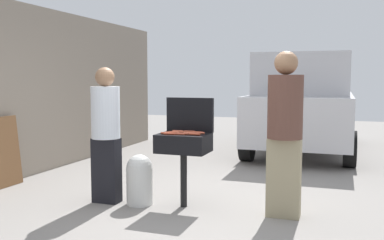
# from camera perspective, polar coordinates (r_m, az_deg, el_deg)

# --- Properties ---
(ground_plane) EXTENTS (24.00, 24.00, 0.00)m
(ground_plane) POSITION_cam_1_polar(r_m,az_deg,el_deg) (5.38, -0.03, -11.13)
(ground_plane) COLOR gray
(house_wall_side) EXTENTS (0.24, 8.00, 2.69)m
(house_wall_side) POSITION_cam_1_polar(r_m,az_deg,el_deg) (7.57, -19.79, 3.69)
(house_wall_side) COLOR gray
(house_wall_side) RESTS_ON ground
(bbq_grill) EXTENTS (0.60, 0.44, 0.88)m
(bbq_grill) POSITION_cam_1_polar(r_m,az_deg,el_deg) (5.17, -1.10, -3.37)
(bbq_grill) COLOR black
(bbq_grill) RESTS_ON ground
(grill_lid_open) EXTENTS (0.60, 0.05, 0.42)m
(grill_lid_open) POSITION_cam_1_polar(r_m,az_deg,el_deg) (5.33, -0.28, 0.69)
(grill_lid_open) COLOR black
(grill_lid_open) RESTS_ON bbq_grill
(hot_dog_0) EXTENTS (0.13, 0.04, 0.03)m
(hot_dog_0) POSITION_cam_1_polar(r_m,az_deg,el_deg) (5.10, -0.39, -1.75)
(hot_dog_0) COLOR #C6593D
(hot_dog_0) RESTS_ON bbq_grill
(hot_dog_1) EXTENTS (0.13, 0.03, 0.03)m
(hot_dog_1) POSITION_cam_1_polar(r_m,az_deg,el_deg) (5.17, 0.72, -1.64)
(hot_dog_1) COLOR #AD4228
(hot_dog_1) RESTS_ON bbq_grill
(hot_dog_2) EXTENTS (0.13, 0.04, 0.03)m
(hot_dog_2) POSITION_cam_1_polar(r_m,az_deg,el_deg) (5.25, -0.37, -1.54)
(hot_dog_2) COLOR #B74C33
(hot_dog_2) RESTS_ON bbq_grill
(hot_dog_3) EXTENTS (0.13, 0.03, 0.03)m
(hot_dog_3) POSITION_cam_1_polar(r_m,az_deg,el_deg) (5.16, -2.84, -1.67)
(hot_dog_3) COLOR #AD4228
(hot_dog_3) RESTS_ON bbq_grill
(hot_dog_4) EXTENTS (0.13, 0.04, 0.03)m
(hot_dog_4) POSITION_cam_1_polar(r_m,az_deg,el_deg) (5.22, -1.72, -1.58)
(hot_dog_4) COLOR #B74C33
(hot_dog_4) RESTS_ON bbq_grill
(hot_dog_5) EXTENTS (0.13, 0.03, 0.03)m
(hot_dog_5) POSITION_cam_1_polar(r_m,az_deg,el_deg) (5.05, -1.21, -1.81)
(hot_dog_5) COLOR #B74C33
(hot_dog_5) RESTS_ON bbq_grill
(hot_dog_6) EXTENTS (0.13, 0.04, 0.03)m
(hot_dog_6) POSITION_cam_1_polar(r_m,az_deg,el_deg) (5.05, 0.11, -1.82)
(hot_dog_6) COLOR #C6593D
(hot_dog_6) RESTS_ON bbq_grill
(hot_dog_7) EXTENTS (0.13, 0.04, 0.03)m
(hot_dog_7) POSITION_cam_1_polar(r_m,az_deg,el_deg) (5.29, -1.89, -1.49)
(hot_dog_7) COLOR #C6593D
(hot_dog_7) RESTS_ON bbq_grill
(hot_dog_8) EXTENTS (0.13, 0.04, 0.03)m
(hot_dog_8) POSITION_cam_1_polar(r_m,az_deg,el_deg) (5.12, 0.94, -1.71)
(hot_dog_8) COLOR #B74C33
(hot_dog_8) RESTS_ON bbq_grill
(hot_dog_9) EXTENTS (0.13, 0.03, 0.03)m
(hot_dog_9) POSITION_cam_1_polar(r_m,az_deg,el_deg) (5.18, -2.44, -1.64)
(hot_dog_9) COLOR #C6593D
(hot_dog_9) RESTS_ON bbq_grill
(hot_dog_10) EXTENTS (0.13, 0.04, 0.03)m
(hot_dog_10) POSITION_cam_1_polar(r_m,az_deg,el_deg) (5.05, -3.01, -1.82)
(hot_dog_10) COLOR #AD4228
(hot_dog_10) RESTS_ON bbq_grill
(hot_dog_11) EXTENTS (0.13, 0.03, 0.03)m
(hot_dog_11) POSITION_cam_1_polar(r_m,az_deg,el_deg) (5.03, -1.65, -1.84)
(hot_dog_11) COLOR #B74C33
(hot_dog_11) RESTS_ON bbq_grill
(hot_dog_12) EXTENTS (0.13, 0.03, 0.03)m
(hot_dog_12) POSITION_cam_1_polar(r_m,az_deg,el_deg) (5.00, 0.36, -1.89)
(hot_dog_12) COLOR #AD4228
(hot_dog_12) RESTS_ON bbq_grill
(hot_dog_13) EXTENTS (0.13, 0.03, 0.03)m
(hot_dog_13) POSITION_cam_1_polar(r_m,az_deg,el_deg) (5.10, -3.41, -1.75)
(hot_dog_13) COLOR #AD4228
(hot_dog_13) RESTS_ON bbq_grill
(propane_tank) EXTENTS (0.32, 0.32, 0.62)m
(propane_tank) POSITION_cam_1_polar(r_m,az_deg,el_deg) (5.38, -6.90, -7.63)
(propane_tank) COLOR silver
(propane_tank) RESTS_ON ground
(person_left) EXTENTS (0.35, 0.35, 1.67)m
(person_left) POSITION_cam_1_polar(r_m,az_deg,el_deg) (5.44, -11.24, -1.27)
(person_left) COLOR black
(person_left) RESTS_ON ground
(person_right) EXTENTS (0.38, 0.38, 1.83)m
(person_right) POSITION_cam_1_polar(r_m,az_deg,el_deg) (4.86, 12.08, -1.04)
(person_right) COLOR gray
(person_right) RESTS_ON ground
(parked_minivan) EXTENTS (2.06, 4.42, 2.02)m
(parked_minivan) POSITION_cam_1_polar(r_m,az_deg,el_deg) (9.45, 14.51, 2.18)
(parked_minivan) COLOR #B7B7BC
(parked_minivan) RESTS_ON ground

